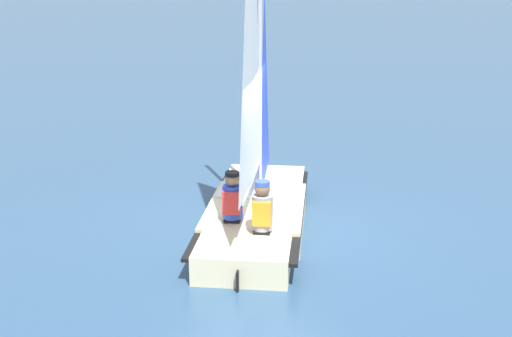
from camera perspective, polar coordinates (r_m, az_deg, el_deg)
ground_plane at (r=10.43m, az=0.00°, el=-5.32°), size 260.00×260.00×0.00m
sailboat_main at (r=10.10m, az=-0.03°, el=-0.89°), size 4.26×3.68×6.00m
sailor_helm at (r=9.55m, az=-2.09°, el=-3.38°), size 0.43×0.42×1.16m
sailor_crew at (r=9.13m, az=0.57°, el=-4.34°), size 0.43×0.42×1.16m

